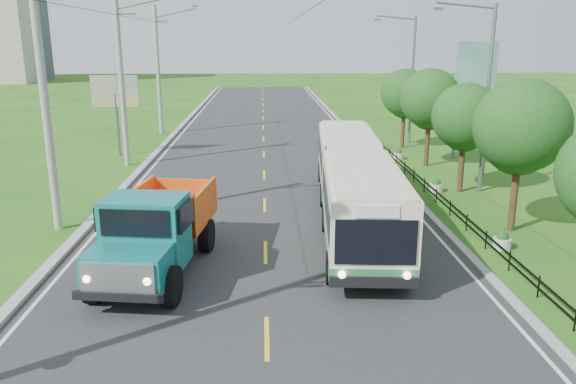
{
  "coord_description": "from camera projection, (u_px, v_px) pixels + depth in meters",
  "views": [
    {
      "loc": [
        -0.04,
        -12.81,
        7.32
      ],
      "look_at": [
        0.87,
        7.24,
        1.9
      ],
      "focal_mm": 35.0,
      "sensor_mm": 36.0,
      "label": 1
    }
  ],
  "objects": [
    {
      "name": "ground",
      "position": [
        267.0,
        338.0,
        14.27
      ],
      "size": [
        240.0,
        240.0,
        0.0
      ],
      "primitive_type": "plane",
      "color": "#1F5714",
      "rests_on": "ground"
    },
    {
      "name": "road",
      "position": [
        264.0,
        167.0,
        33.56
      ],
      "size": [
        14.0,
        120.0,
        0.02
      ],
      "primitive_type": "cube",
      "color": "#28282B",
      "rests_on": "ground"
    },
    {
      "name": "curb_left",
      "position": [
        143.0,
        167.0,
        33.23
      ],
      "size": [
        0.4,
        120.0,
        0.15
      ],
      "primitive_type": "cube",
      "color": "#9E9E99",
      "rests_on": "ground"
    },
    {
      "name": "curb_right",
      "position": [
        382.0,
        165.0,
        33.86
      ],
      "size": [
        0.3,
        120.0,
        0.1
      ],
      "primitive_type": "cube",
      "color": "#9E9E99",
      "rests_on": "ground"
    },
    {
      "name": "edge_line_left",
      "position": [
        152.0,
        168.0,
        33.26
      ],
      "size": [
        0.12,
        120.0,
        0.0
      ],
      "primitive_type": "cube",
      "color": "silver",
      "rests_on": "road"
    },
    {
      "name": "edge_line_right",
      "position": [
        374.0,
        166.0,
        33.84
      ],
      "size": [
        0.12,
        120.0,
        0.0
      ],
      "primitive_type": "cube",
      "color": "silver",
      "rests_on": "road"
    },
    {
      "name": "centre_dash",
      "position": [
        267.0,
        338.0,
        14.26
      ],
      "size": [
        0.12,
        2.2,
        0.0
      ],
      "primitive_type": "cube",
      "color": "yellow",
      "rests_on": "road"
    },
    {
      "name": "railing_right",
      "position": [
        424.0,
        186.0,
        28.04
      ],
      "size": [
        0.04,
        40.0,
        0.6
      ],
      "primitive_type": "cube",
      "color": "black",
      "rests_on": "ground"
    },
    {
      "name": "pole_near",
      "position": [
        46.0,
        102.0,
        21.26
      ],
      "size": [
        3.51,
        0.32,
        10.0
      ],
      "color": "gray",
      "rests_on": "ground"
    },
    {
      "name": "pole_mid",
      "position": [
        122.0,
        80.0,
        32.84
      ],
      "size": [
        3.51,
        0.32,
        10.0
      ],
      "color": "gray",
      "rests_on": "ground"
    },
    {
      "name": "pole_far",
      "position": [
        158.0,
        70.0,
        44.41
      ],
      "size": [
        3.51,
        0.32,
        10.0
      ],
      "color": "gray",
      "rests_on": "ground"
    },
    {
      "name": "tree_third",
      "position": [
        521.0,
        131.0,
        21.51
      ],
      "size": [
        3.6,
        3.62,
        6.0
      ],
      "color": "#382314",
      "rests_on": "ground"
    },
    {
      "name": "tree_fourth",
      "position": [
        465.0,
        120.0,
        27.4
      ],
      "size": [
        3.24,
        3.31,
        5.4
      ],
      "color": "#382314",
      "rests_on": "ground"
    },
    {
      "name": "tree_fifth",
      "position": [
        430.0,
        101.0,
        33.12
      ],
      "size": [
        3.48,
        3.52,
        5.8
      ],
      "color": "#382314",
      "rests_on": "ground"
    },
    {
      "name": "tree_back",
      "position": [
        405.0,
        95.0,
        38.96
      ],
      "size": [
        3.3,
        3.36,
        5.5
      ],
      "color": "#382314",
      "rests_on": "ground"
    },
    {
      "name": "streetlight_mid",
      "position": [
        485.0,
        93.0,
        26.95
      ],
      "size": [
        3.02,
        0.2,
        9.07
      ],
      "color": "slate",
      "rests_on": "ground"
    },
    {
      "name": "streetlight_far",
      "position": [
        410.0,
        75.0,
        40.46
      ],
      "size": [
        3.02,
        0.2,
        9.07
      ],
      "color": "slate",
      "rests_on": "ground"
    },
    {
      "name": "planter_near",
      "position": [
        502.0,
        241.0,
        20.35
      ],
      "size": [
        0.64,
        0.64,
        0.67
      ],
      "color": "silver",
      "rests_on": "ground"
    },
    {
      "name": "planter_mid",
      "position": [
        436.0,
        186.0,
        28.07
      ],
      "size": [
        0.64,
        0.64,
        0.67
      ],
      "color": "silver",
      "rests_on": "ground"
    },
    {
      "name": "planter_far",
      "position": [
        399.0,
        155.0,
        35.79
      ],
      "size": [
        0.64,
        0.64,
        0.67
      ],
      "color": "silver",
      "rests_on": "ground"
    },
    {
      "name": "billboard_left",
      "position": [
        115.0,
        96.0,
        35.99
      ],
      "size": [
        3.0,
        0.2,
        5.2
      ],
      "color": "slate",
      "rests_on": "ground"
    },
    {
      "name": "billboard_right",
      "position": [
        474.0,
        76.0,
        32.7
      ],
      "size": [
        0.24,
        6.0,
        7.3
      ],
      "color": "slate",
      "rests_on": "ground"
    },
    {
      "name": "bus",
      "position": [
        353.0,
        178.0,
        23.21
      ],
      "size": [
        3.78,
        15.95,
        3.05
      ],
      "rotation": [
        0.0,
        0.0,
        -0.08
      ],
      "color": "#2D713C",
      "rests_on": "ground"
    },
    {
      "name": "dump_truck",
      "position": [
        156.0,
        226.0,
        17.96
      ],
      "size": [
        3.41,
        6.95,
        2.8
      ],
      "rotation": [
        0.0,
        0.0,
        -0.14
      ],
      "color": "#13736F",
      "rests_on": "ground"
    }
  ]
}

